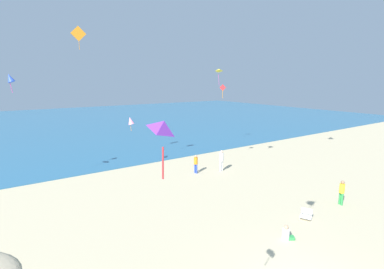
% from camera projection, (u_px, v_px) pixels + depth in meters
% --- Properties ---
extents(ground_plane, '(120.00, 120.00, 0.00)m').
position_uv_depth(ground_plane, '(167.00, 202.00, 17.38)').
color(ground_plane, beige).
extents(ocean_water, '(120.00, 60.00, 0.05)m').
position_uv_depth(ocean_water, '(57.00, 124.00, 48.28)').
color(ocean_water, teal).
rests_on(ocean_water, ground_plane).
extents(beach_chair_mid_beach, '(0.78, 0.77, 0.58)m').
position_uv_depth(beach_chair_mid_beach, '(306.00, 214.00, 15.17)').
color(beach_chair_mid_beach, white).
rests_on(beach_chair_mid_beach, ground_plane).
extents(person_0, '(0.40, 0.40, 1.75)m').
position_uv_depth(person_0, '(221.00, 159.00, 23.07)').
color(person_0, white).
rests_on(person_0, ground_plane).
extents(person_1, '(0.38, 0.38, 1.50)m').
position_uv_depth(person_1, '(342.00, 191.00, 16.81)').
color(person_1, green).
rests_on(person_1, ground_plane).
extents(person_2, '(0.63, 0.57, 0.71)m').
position_uv_depth(person_2, '(287.00, 234.00, 13.22)').
color(person_2, white).
rests_on(person_2, ground_plane).
extents(person_3, '(0.36, 0.36, 1.51)m').
position_uv_depth(person_3, '(196.00, 163.00, 22.59)').
color(person_3, blue).
rests_on(person_3, ground_plane).
extents(kite_red, '(0.32, 0.47, 1.14)m').
position_uv_depth(kite_red, '(223.00, 88.00, 23.50)').
color(kite_red, red).
extents(kite_pink, '(0.78, 0.77, 1.19)m').
position_uv_depth(kite_pink, '(131.00, 121.00, 22.83)').
color(kite_pink, pink).
extents(kite_yellow, '(0.79, 0.69, 1.79)m').
position_uv_depth(kite_yellow, '(219.00, 70.00, 29.49)').
color(kite_yellow, yellow).
extents(kite_orange, '(1.12, 0.15, 1.73)m').
position_uv_depth(kite_orange, '(78.00, 34.00, 21.24)').
color(kite_orange, orange).
extents(kite_purple, '(0.62, 0.64, 1.03)m').
position_uv_depth(kite_purple, '(164.00, 127.00, 4.53)').
color(kite_purple, purple).
extents(kite_blue, '(0.73, 0.67, 1.27)m').
position_uv_depth(kite_blue, '(10.00, 78.00, 18.31)').
color(kite_blue, blue).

